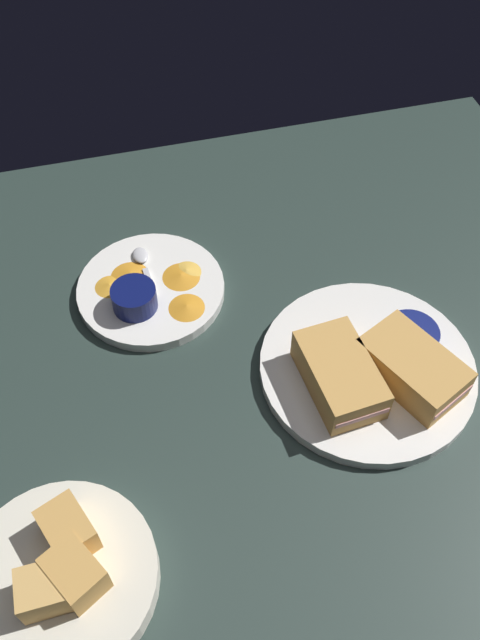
% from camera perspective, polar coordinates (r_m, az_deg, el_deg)
% --- Properties ---
extents(ground_plane, '(1.10, 1.10, 0.03)m').
position_cam_1_polar(ground_plane, '(0.87, 2.87, -7.77)').
color(ground_plane, '#283833').
extents(plate_sandwich_main, '(0.28, 0.28, 0.02)m').
position_cam_1_polar(plate_sandwich_main, '(0.89, 10.73, -4.03)').
color(plate_sandwich_main, white).
rests_on(plate_sandwich_main, ground_plane).
extents(sandwich_half_near, '(0.14, 0.09, 0.05)m').
position_cam_1_polar(sandwich_half_near, '(0.84, 8.46, -4.68)').
color(sandwich_half_near, tan).
rests_on(sandwich_half_near, plate_sandwich_main).
extents(sandwich_half_far, '(0.15, 0.12, 0.05)m').
position_cam_1_polar(sandwich_half_far, '(0.87, 14.40, -3.92)').
color(sandwich_half_far, tan).
rests_on(sandwich_half_far, plate_sandwich_main).
extents(ramekin_dark_sauce, '(0.07, 0.07, 0.03)m').
position_cam_1_polar(ramekin_dark_sauce, '(0.90, 14.21, -1.49)').
color(ramekin_dark_sauce, navy).
rests_on(ramekin_dark_sauce, plate_sandwich_main).
extents(spoon_by_dark_ramekin, '(0.06, 0.09, 0.01)m').
position_cam_1_polar(spoon_by_dark_ramekin, '(0.88, 11.89, -4.15)').
color(spoon_by_dark_ramekin, silver).
rests_on(spoon_by_dark_ramekin, plate_sandwich_main).
extents(plate_chips_companion, '(0.21, 0.21, 0.02)m').
position_cam_1_polar(plate_chips_companion, '(0.97, -7.56, 2.59)').
color(plate_chips_companion, white).
rests_on(plate_chips_companion, ground_plane).
extents(ramekin_light_gravy, '(0.06, 0.06, 0.03)m').
position_cam_1_polar(ramekin_light_gravy, '(0.93, -8.98, 1.90)').
color(ramekin_light_gravy, '#0C144C').
rests_on(ramekin_light_gravy, plate_chips_companion).
extents(spoon_by_gravy_ramekin, '(0.10, 0.02, 0.01)m').
position_cam_1_polar(spoon_by_gravy_ramekin, '(0.99, -8.27, 4.93)').
color(spoon_by_gravy_ramekin, silver).
rests_on(spoon_by_gravy_ramekin, plate_chips_companion).
extents(plantain_chip_scatter, '(0.14, 0.16, 0.01)m').
position_cam_1_polar(plantain_chip_scatter, '(0.96, -6.86, 3.19)').
color(plantain_chip_scatter, gold).
rests_on(plantain_chip_scatter, plate_chips_companion).
extents(bread_basket_rear, '(0.21, 0.21, 0.07)m').
position_cam_1_polar(bread_basket_rear, '(0.77, -14.91, -20.23)').
color(bread_basket_rear, silver).
rests_on(bread_basket_rear, ground_plane).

